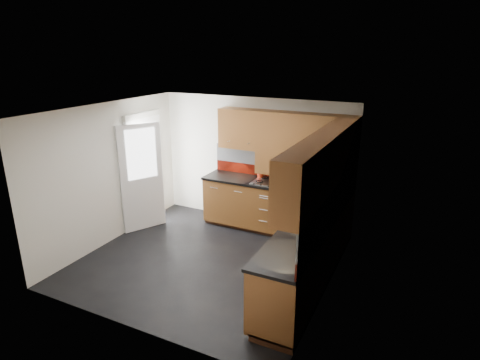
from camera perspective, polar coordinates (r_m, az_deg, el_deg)
The scene contains 14 objects.
room at distance 5.96m, azimuth -4.94°, elevation 1.26°, with size 4.00×3.80×2.64m.
base_cabinets at distance 6.54m, azimuth 6.73°, elevation -7.22°, with size 2.70×3.20×0.95m.
countertop at distance 6.34m, azimuth 6.73°, elevation -3.31°, with size 2.72×3.22×0.04m.
backsplash at distance 6.38m, azimuth 9.39°, elevation -0.52°, with size 2.70×3.20×0.54m.
upper_cabinets at distance 6.08m, azimuth 8.86°, elevation 4.76°, with size 2.50×3.20×0.72m.
extractor_hood at distance 7.25m, azimuth 4.81°, elevation 2.53°, with size 0.60×0.33×0.40m, color brown.
glass_cabinet at distance 6.23m, azimuth 13.90°, elevation 5.01°, with size 0.32×0.80×0.66m.
back_door at distance 7.68m, azimuth -13.45°, elevation 1.06°, with size 0.42×1.19×2.04m.
gas_hob at distance 7.20m, azimuth 4.26°, elevation -0.28°, with size 0.60×0.52×0.05m.
utensil_pot at distance 7.41m, azimuth 2.94°, elevation 0.95°, with size 0.12×0.12×0.42m.
toaster at distance 7.08m, azimuth 11.00°, elevation -0.26°, with size 0.29×0.23×0.19m.
food_processor at distance 5.95m, azimuth 10.71°, elevation -3.29°, with size 0.19×0.19×0.31m.
paper_towel at distance 5.31m, azimuth 10.23°, elevation -6.02°, with size 0.13×0.13×0.27m, color white.
orange_cloth at distance 6.54m, azimuth 11.96°, elevation -2.64°, with size 0.15×0.13×0.02m, color orange.
Camera 1 is at (2.95, -4.88, 3.23)m, focal length 30.00 mm.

